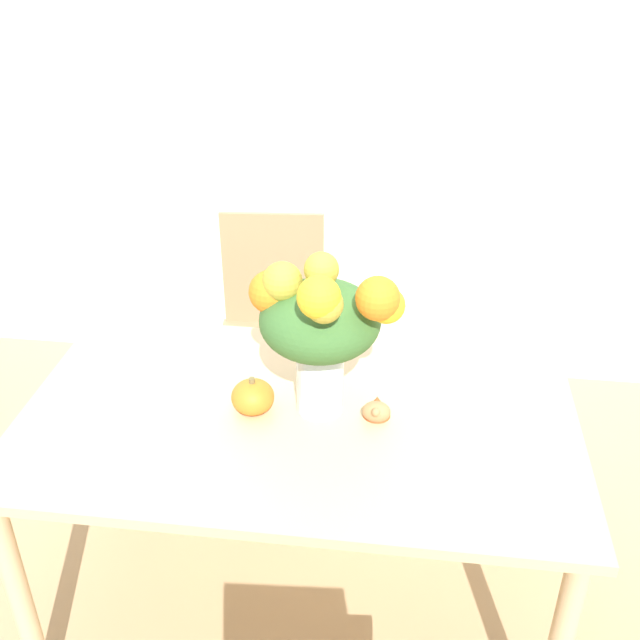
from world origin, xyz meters
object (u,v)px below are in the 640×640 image
(pumpkin, at_px, (253,396))
(dining_chair_near_window, at_px, (272,333))
(turkey_figurine, at_px, (377,408))
(flower_vase, at_px, (320,324))

(pumpkin, height_order, dining_chair_near_window, dining_chair_near_window)
(pumpkin, distance_m, dining_chair_near_window, 0.90)
(pumpkin, height_order, turkey_figurine, pumpkin)
(flower_vase, relative_size, dining_chair_near_window, 0.51)
(pumpkin, relative_size, turkey_figurine, 1.15)
(dining_chair_near_window, bearing_deg, turkey_figurine, -66.05)
(turkey_figurine, bearing_deg, flower_vase, 176.90)
(flower_vase, xyz_separation_m, pumpkin, (-0.18, -0.02, -0.23))
(turkey_figurine, bearing_deg, dining_chair_near_window, 118.71)
(pumpkin, bearing_deg, turkey_figurine, 1.58)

